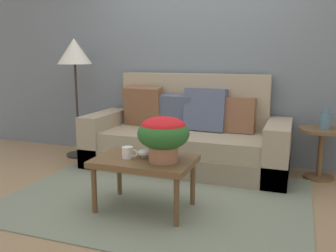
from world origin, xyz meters
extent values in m
plane|color=#997A56|center=(0.00, 0.00, 0.00)|extent=(14.00, 14.00, 0.00)
cube|color=slate|center=(0.00, 1.35, 1.37)|extent=(6.40, 0.12, 2.74)
cube|color=gray|center=(0.00, -0.09, 0.01)|extent=(2.62, 1.94, 0.01)
cube|color=gray|center=(-0.04, 0.82, 0.12)|extent=(2.26, 0.85, 0.23)
cube|color=gray|center=(-0.04, 0.80, 0.33)|extent=(1.77, 0.77, 0.19)
cube|color=gray|center=(-0.04, 1.17, 0.64)|extent=(1.77, 0.15, 0.85)
cube|color=gray|center=(-1.05, 0.82, 0.30)|extent=(0.24, 0.85, 0.60)
cube|color=gray|center=(0.97, 0.82, 0.30)|extent=(0.24, 0.85, 0.60)
cube|color=brown|center=(-0.62, 1.02, 0.66)|extent=(0.48, 0.24, 0.49)
cube|color=brown|center=(0.51, 1.02, 0.62)|extent=(0.39, 0.18, 0.40)
cube|color=#4C5670|center=(0.15, 1.02, 0.66)|extent=(0.49, 0.25, 0.49)
cube|color=#4C5670|center=(-0.22, 1.03, 0.62)|extent=(0.40, 0.20, 0.41)
cylinder|color=brown|center=(-0.36, -0.56, 0.20)|extent=(0.04, 0.04, 0.39)
cylinder|color=brown|center=(0.34, -0.56, 0.20)|extent=(0.04, 0.04, 0.39)
cylinder|color=brown|center=(-0.36, -0.13, 0.20)|extent=(0.04, 0.04, 0.39)
cylinder|color=brown|center=(0.34, -0.13, 0.20)|extent=(0.04, 0.04, 0.39)
cube|color=brown|center=(-0.01, -0.35, 0.42)|extent=(0.81, 0.54, 0.05)
cylinder|color=brown|center=(1.39, 1.00, 0.01)|extent=(0.30, 0.30, 0.03)
cylinder|color=brown|center=(1.39, 1.00, 0.26)|extent=(0.05, 0.05, 0.48)
cylinder|color=brown|center=(1.39, 1.00, 0.52)|extent=(0.46, 0.46, 0.03)
cylinder|color=#2D2823|center=(-1.48, 0.90, 0.01)|extent=(0.32, 0.32, 0.03)
cylinder|color=#2D2823|center=(-1.48, 0.90, 0.60)|extent=(0.03, 0.03, 1.14)
cone|color=beige|center=(-1.48, 0.90, 1.32)|extent=(0.42, 0.42, 0.31)
cylinder|color=#A36B4C|center=(0.16, -0.38, 0.52)|extent=(0.23, 0.23, 0.14)
ellipsoid|color=#286028|center=(0.16, -0.38, 0.67)|extent=(0.41, 0.41, 0.25)
ellipsoid|color=red|center=(0.16, -0.38, 0.73)|extent=(0.35, 0.35, 0.14)
cylinder|color=white|center=(-0.15, -0.39, 0.49)|extent=(0.09, 0.09, 0.09)
torus|color=white|center=(-0.09, -0.39, 0.49)|extent=(0.06, 0.01, 0.06)
cylinder|color=silver|center=(-0.03, -0.32, 0.45)|extent=(0.05, 0.05, 0.02)
ellipsoid|color=silver|center=(-0.03, -0.32, 0.48)|extent=(0.12, 0.12, 0.05)
cylinder|color=slate|center=(1.41, 0.99, 0.61)|extent=(0.11, 0.11, 0.16)
cylinder|color=slate|center=(1.41, 0.99, 0.72)|extent=(0.05, 0.05, 0.05)
camera|label=1|loc=(1.15, -2.97, 1.27)|focal=38.90mm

